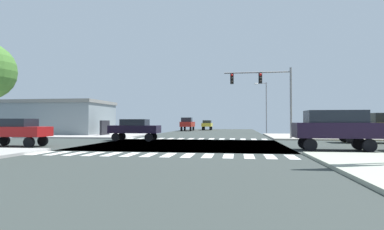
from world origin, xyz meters
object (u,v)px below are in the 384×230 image
at_px(bank_building, 60,118).
at_px(pickup_leading_2, 187,124).
at_px(street_lamp, 264,102).
at_px(suv_farside_1, 335,127).
at_px(sedan_inner_5, 135,128).
at_px(traffic_signal_mast, 265,87).
at_px(sedan_nearside_1, 207,124).
at_px(pickup_queued_1, 373,126).
at_px(sedan_crossing_2, 16,130).

distance_m(bank_building, pickup_leading_2, 22.29).
xyz_separation_m(street_lamp, pickup_leading_2, (-12.52, 10.01, -3.04)).
distance_m(suv_farside_1, sedan_inner_5, 16.10).
relative_size(traffic_signal_mast, sedan_inner_5, 1.57).
bearing_deg(bank_building, suv_farside_1, -32.39).
bearing_deg(street_lamp, bank_building, -164.20).
xyz_separation_m(traffic_signal_mast, street_lamp, (1.23, 14.57, -0.63)).
relative_size(traffic_signal_mast, suv_farside_1, 1.46).
distance_m(sedan_nearside_1, suv_farside_1, 42.31).
bearing_deg(pickup_leading_2, pickup_queued_1, 124.23).
relative_size(bank_building, sedan_inner_5, 3.17).
bearing_deg(street_lamp, sedan_inner_5, -124.68).
height_order(bank_building, sedan_crossing_2, bank_building).
xyz_separation_m(bank_building, pickup_leading_2, (13.82, 17.47, -0.86)).
bearing_deg(sedan_nearside_1, bank_building, 53.70).
distance_m(bank_building, sedan_nearside_1, 28.43).
bearing_deg(sedan_inner_5, suv_farside_1, 64.22).
bearing_deg(traffic_signal_mast, bank_building, 164.18).
distance_m(traffic_signal_mast, street_lamp, 14.64).
xyz_separation_m(bank_building, pickup_queued_1, (33.09, -10.86, -0.86)).
height_order(pickup_queued_1, pickup_leading_2, same).
xyz_separation_m(street_lamp, suv_farside_1, (1.82, -25.32, -2.94)).
distance_m(sedan_crossing_2, pickup_leading_2, 35.86).
relative_size(suv_farside_1, sedan_crossing_2, 1.07).
height_order(pickup_leading_2, sedan_inner_5, pickup_leading_2).
relative_size(pickup_queued_1, sedan_inner_5, 1.19).
relative_size(suv_farside_1, pickup_leading_2, 0.90).
height_order(sedan_nearside_1, sedan_crossing_2, same).
height_order(street_lamp, suv_farside_1, street_lamp).
bearing_deg(pickup_leading_2, traffic_signal_mast, 114.67).
xyz_separation_m(traffic_signal_mast, sedan_crossing_2, (-17.41, -10.75, -3.84)).
relative_size(traffic_signal_mast, street_lamp, 0.94).
height_order(traffic_signal_mast, sedan_nearside_1, traffic_signal_mast).
distance_m(sedan_nearside_1, sedan_crossing_2, 41.77).
height_order(street_lamp, pickup_queued_1, street_lamp).
bearing_deg(sedan_inner_5, pickup_queued_1, 90.00).
height_order(traffic_signal_mast, sedan_crossing_2, traffic_signal_mast).
xyz_separation_m(sedan_nearside_1, pickup_queued_1, (16.27, -33.76, 0.17)).
bearing_deg(pickup_queued_1, sedan_nearside_1, -154.27).
bearing_deg(sedan_nearside_1, suv_farside_1, 105.54).
relative_size(traffic_signal_mast, sedan_nearside_1, 1.57).
height_order(bank_building, sedan_nearside_1, bank_building).
distance_m(suv_farside_1, pickup_queued_1, 8.56).
bearing_deg(suv_farside_1, bank_building, 57.61).
relative_size(street_lamp, sedan_inner_5, 1.66).
distance_m(sedan_crossing_2, sedan_inner_5, 9.20).
bearing_deg(sedan_crossing_2, traffic_signal_mast, -58.32).
xyz_separation_m(traffic_signal_mast, sedan_nearside_1, (-8.29, 30.02, -3.84)).
distance_m(traffic_signal_mast, bank_building, 26.25).
bearing_deg(bank_building, street_lamp, 15.80).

